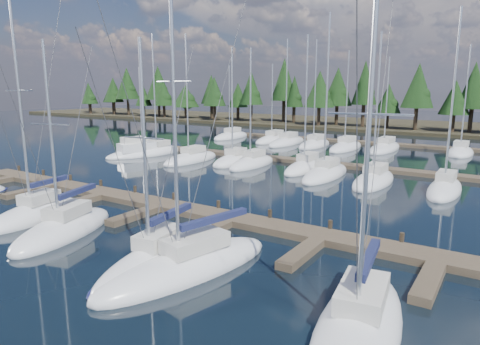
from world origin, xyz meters
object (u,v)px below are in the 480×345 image
Objects in this scene: front_sailboat_5 at (188,266)px; front_sailboat_4 at (155,261)px; front_sailboat_6 at (359,326)px; main_dock at (158,207)px; front_sailboat_3 at (65,229)px; motor_yacht_left at (137,153)px; front_sailboat_2 at (37,214)px.

front_sailboat_4 is at bearing -170.15° from front_sailboat_5.
front_sailboat_6 is (8.28, -0.70, -0.01)m from front_sailboat_5.
front_sailboat_4 is at bearing -47.56° from main_dock.
front_sailboat_4 is 0.81× the size of front_sailboat_6.
front_sailboat_4 is 1.82m from front_sailboat_5.
front_sailboat_3 is 17.81m from front_sailboat_6.
main_dock is at bearing 140.65° from front_sailboat_5.
front_sailboat_6 is 42.19m from motor_yacht_left.
main_dock is 10.74m from front_sailboat_5.
front_sailboat_3 is 1.03× the size of front_sailboat_4.
front_sailboat_3 is 0.84× the size of front_sailboat_6.
front_sailboat_2 is at bearing 175.63° from front_sailboat_5.
front_sailboat_2 reaches higher than main_dock.
front_sailboat_6 is at bearing -24.38° from main_dock.
motor_yacht_left is (-17.35, 22.47, 0.17)m from front_sailboat_3.
front_sailboat_4 is (7.72, -0.49, 0.00)m from front_sailboat_3.
front_sailboat_3 is at bearing 176.35° from front_sailboat_4.
front_sailboat_5 reaches higher than front_sailboat_2.
front_sailboat_4 is at bearing 177.76° from front_sailboat_6.
front_sailboat_3 is 9.51m from front_sailboat_5.
front_sailboat_5 is 1.13× the size of front_sailboat_6.
main_dock is at bearing 79.64° from front_sailboat_3.
motor_yacht_left is (-35.14, 23.35, 0.16)m from front_sailboat_6.
front_sailboat_3 is (4.17, -0.87, -0.04)m from front_sailboat_2.
main_dock is at bearing -40.48° from motor_yacht_left.
front_sailboat_5 is 8.31m from front_sailboat_6.
front_sailboat_5 is (1.79, 0.31, 0.02)m from front_sailboat_4.
front_sailboat_6 is at bearing -2.24° from front_sailboat_4.
front_sailboat_3 is at bearing -52.33° from motor_yacht_left.
front_sailboat_6 is at bearing -33.61° from motor_yacht_left.
motor_yacht_left is (-13.18, 21.60, 0.14)m from front_sailboat_2.
front_sailboat_6 reaches higher than front_sailboat_4.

